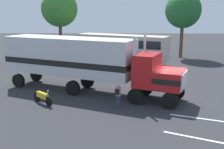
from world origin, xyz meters
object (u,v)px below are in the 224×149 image
(person_bystander, at_px, (118,95))
(tree_left, at_px, (183,10))
(motorcycle, at_px, (43,97))
(tree_center, at_px, (59,9))
(parked_car, at_px, (27,56))
(semi_truck, at_px, (81,60))
(parked_bus, at_px, (122,46))

(person_bystander, height_order, tree_left, tree_left)
(motorcycle, bearing_deg, tree_center, 98.32)
(parked_car, xyz_separation_m, motorcycle, (5.97, -14.87, -0.33))
(person_bystander, height_order, motorcycle, person_bystander)
(parked_car, distance_m, tree_center, 8.21)
(semi_truck, height_order, parked_bus, semi_truck)
(semi_truck, distance_m, parked_car, 14.51)
(parked_bus, relative_size, motorcycle, 6.77)
(person_bystander, xyz_separation_m, tree_left, (8.42, 19.94, 5.33))
(parked_bus, height_order, parked_car, parked_bus)
(person_bystander, height_order, parked_bus, parked_bus)
(motorcycle, bearing_deg, semi_truck, 53.48)
(semi_truck, bearing_deg, tree_left, 55.29)
(semi_truck, xyz_separation_m, parked_car, (-8.21, 11.84, -1.72))
(parked_car, bearing_deg, parked_bus, -0.07)
(person_bystander, relative_size, tree_center, 0.18)
(parked_bus, bearing_deg, semi_truck, -105.28)
(motorcycle, relative_size, tree_left, 0.19)
(person_bystander, relative_size, parked_bus, 0.15)
(parked_bus, distance_m, parked_car, 11.51)
(parked_car, bearing_deg, person_bystander, -54.52)
(person_bystander, distance_m, parked_bus, 15.55)
(tree_left, bearing_deg, motorcycle, -125.00)
(person_bystander, distance_m, parked_car, 19.05)
(semi_truck, relative_size, parked_car, 2.96)
(person_bystander, xyz_separation_m, tree_center, (-8.01, 20.66, 5.55))
(parked_car, bearing_deg, tree_left, 12.79)
(parked_car, height_order, tree_center, tree_center)
(tree_left, height_order, tree_center, tree_center)
(semi_truck, distance_m, tree_center, 18.18)
(semi_truck, height_order, parked_car, semi_truck)
(semi_truck, relative_size, tree_center, 1.57)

